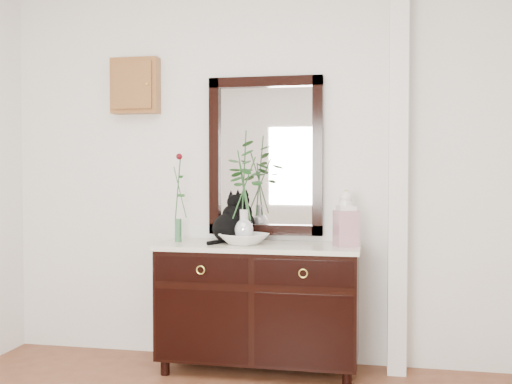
% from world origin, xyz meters
% --- Properties ---
extents(wall_back, '(3.60, 0.04, 2.70)m').
position_xyz_m(wall_back, '(0.00, 1.98, 1.35)').
color(wall_back, silver).
rests_on(wall_back, ground).
extents(pilaster, '(0.12, 0.20, 2.70)m').
position_xyz_m(pilaster, '(1.00, 1.90, 1.35)').
color(pilaster, silver).
rests_on(pilaster, ground).
extents(sideboard, '(1.33, 0.52, 0.82)m').
position_xyz_m(sideboard, '(0.10, 1.73, 0.47)').
color(sideboard, black).
rests_on(sideboard, ground).
extents(wall_mirror, '(0.80, 0.06, 1.10)m').
position_xyz_m(wall_mirror, '(0.10, 1.97, 1.44)').
color(wall_mirror, black).
rests_on(wall_mirror, wall_back).
extents(key_cabinet, '(0.35, 0.10, 0.40)m').
position_xyz_m(key_cabinet, '(-0.85, 1.94, 1.95)').
color(key_cabinet, brown).
rests_on(key_cabinet, wall_back).
extents(cat, '(0.32, 0.35, 0.33)m').
position_xyz_m(cat, '(-0.12, 1.80, 1.02)').
color(cat, black).
rests_on(cat, sideboard).
extents(lotus_bowl, '(0.39, 0.39, 0.07)m').
position_xyz_m(lotus_bowl, '(0.01, 1.70, 0.89)').
color(lotus_bowl, white).
rests_on(lotus_bowl, sideboard).
extents(vase_branches, '(0.46, 0.46, 0.74)m').
position_xyz_m(vase_branches, '(0.01, 1.70, 1.24)').
color(vase_branches, silver).
rests_on(vase_branches, lotus_bowl).
extents(bud_vase_rose, '(0.08, 0.08, 0.62)m').
position_xyz_m(bud_vase_rose, '(-0.47, 1.76, 1.16)').
color(bud_vase_rose, '#376E44').
rests_on(bud_vase_rose, sideboard).
extents(ginger_jar, '(0.18, 0.18, 0.37)m').
position_xyz_m(ginger_jar, '(0.67, 1.75, 1.03)').
color(ginger_jar, silver).
rests_on(ginger_jar, sideboard).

